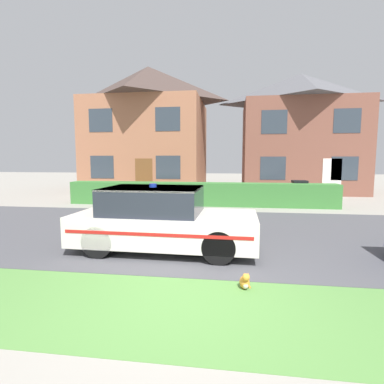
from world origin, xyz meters
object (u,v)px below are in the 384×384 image
cat (245,282)px  wheelie_bin (299,193)px  house_right (299,133)px  police_car (162,220)px  house_left (149,128)px

cat → wheelie_bin: bearing=152.7°
cat → house_right: bearing=155.0°
police_car → cat: police_car is taller
police_car → house_right: house_right is taller
cat → wheelie_bin: wheelie_bin is taller
house_left → house_right: house_left is taller
cat → wheelie_bin: 9.52m
house_right → wheelie_bin: 7.08m
police_car → house_right: size_ratio=0.56×
wheelie_bin → cat: bearing=-107.5°
house_left → house_right: 9.70m
cat → wheelie_bin: size_ratio=0.31×
house_left → wheelie_bin: size_ratio=7.14×
cat → police_car: bearing=-146.5°
police_car → wheelie_bin: (4.51, 7.27, -0.13)m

